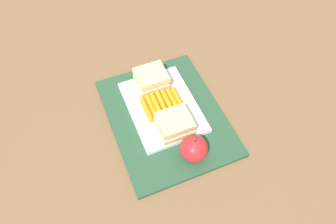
{
  "coord_description": "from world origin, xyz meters",
  "views": [
    {
      "loc": [
        0.44,
        -0.18,
        0.69
      ],
      "look_at": [
        0.01,
        0.0,
        0.04
      ],
      "focal_mm": 34.65,
      "sensor_mm": 36.0,
      "label": 1
    }
  ],
  "objects_px": {
    "sandwich_half_left": "(151,79)",
    "sandwich_half_right": "(174,124)",
    "food_tray": "(162,107)",
    "apple": "(194,149)",
    "carrot_sticks_bundle": "(162,104)"
  },
  "relations": [
    {
      "from": "carrot_sticks_bundle",
      "to": "apple",
      "type": "xyz_separation_m",
      "value": [
        0.16,
        0.02,
        0.01
      ]
    },
    {
      "from": "sandwich_half_right",
      "to": "carrot_sticks_bundle",
      "type": "relative_size",
      "value": 0.79
    },
    {
      "from": "sandwich_half_left",
      "to": "sandwich_half_right",
      "type": "xyz_separation_m",
      "value": [
        0.16,
        0.0,
        0.0
      ]
    },
    {
      "from": "carrot_sticks_bundle",
      "to": "sandwich_half_right",
      "type": "bearing_deg",
      "value": -0.06
    },
    {
      "from": "food_tray",
      "to": "sandwich_half_left",
      "type": "xyz_separation_m",
      "value": [
        -0.08,
        0.0,
        0.03
      ]
    },
    {
      "from": "food_tray",
      "to": "apple",
      "type": "distance_m",
      "value": 0.16
    },
    {
      "from": "carrot_sticks_bundle",
      "to": "apple",
      "type": "relative_size",
      "value": 1.33
    },
    {
      "from": "food_tray",
      "to": "sandwich_half_left",
      "type": "relative_size",
      "value": 2.88
    },
    {
      "from": "sandwich_half_left",
      "to": "carrot_sticks_bundle",
      "type": "bearing_deg",
      "value": 0.06
    },
    {
      "from": "carrot_sticks_bundle",
      "to": "apple",
      "type": "distance_m",
      "value": 0.16
    },
    {
      "from": "apple",
      "to": "sandwich_half_right",
      "type": "bearing_deg",
      "value": -168.82
    },
    {
      "from": "sandwich_half_right",
      "to": "sandwich_half_left",
      "type": "bearing_deg",
      "value": 180.0
    },
    {
      "from": "sandwich_half_right",
      "to": "food_tray",
      "type": "bearing_deg",
      "value": 180.0
    },
    {
      "from": "sandwich_half_right",
      "to": "carrot_sticks_bundle",
      "type": "bearing_deg",
      "value": 179.94
    },
    {
      "from": "sandwich_half_left",
      "to": "sandwich_half_right",
      "type": "height_order",
      "value": "same"
    }
  ]
}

